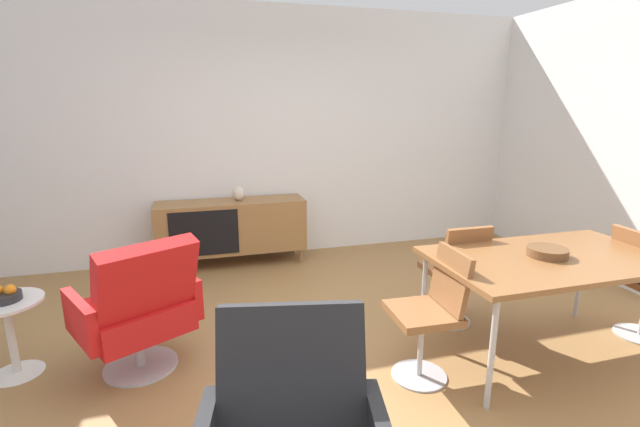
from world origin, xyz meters
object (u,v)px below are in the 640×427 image
(wooden_bowl_on_table, at_px, (547,252))
(fruit_bowl, at_px, (4,295))
(dining_chair_near_window, at_px, (432,309))
(dining_chair_back_left, at_px, (456,270))
(sideboard, at_px, (232,226))
(lounge_chair_red, at_px, (139,307))
(vase_cobalt, at_px, (238,193))
(side_table_round, at_px, (10,329))
(dining_table, at_px, (550,262))

(wooden_bowl_on_table, height_order, fruit_bowl, wooden_bowl_on_table)
(dining_chair_near_window, relative_size, dining_chair_back_left, 1.00)
(dining_chair_back_left, relative_size, fruit_bowl, 4.28)
(sideboard, distance_m, lounge_chair_red, 2.07)
(vase_cobalt, bearing_deg, dining_chair_back_left, -52.32)
(side_table_round, distance_m, fruit_bowl, 0.23)
(sideboard, height_order, side_table_round, sideboard)
(wooden_bowl_on_table, distance_m, lounge_chair_red, 2.73)
(vase_cobalt, bearing_deg, lounge_chair_red, -113.73)
(vase_cobalt, bearing_deg, side_table_round, -134.05)
(wooden_bowl_on_table, bearing_deg, vase_cobalt, 126.10)
(sideboard, height_order, dining_table, dining_table)
(side_table_round, height_order, fruit_bowl, fruit_bowl)
(dining_table, xyz_separation_m, dining_chair_near_window, (-0.89, -0.00, -0.23))
(dining_chair_back_left, relative_size, lounge_chair_red, 0.90)
(dining_chair_near_window, relative_size, side_table_round, 1.65)
(side_table_round, relative_size, fruit_bowl, 2.60)
(dining_chair_near_window, height_order, lounge_chair_red, lounge_chair_red)
(dining_table, bearing_deg, wooden_bowl_on_table, 167.79)
(lounge_chair_red, height_order, fruit_bowl, lounge_chair_red)
(wooden_bowl_on_table, bearing_deg, side_table_round, 167.63)
(dining_table, bearing_deg, fruit_bowl, 167.61)
(wooden_bowl_on_table, xyz_separation_m, side_table_round, (-3.47, 0.76, -0.45))
(dining_table, bearing_deg, sideboard, 127.84)
(vase_cobalt, distance_m, side_table_round, 2.44)
(wooden_bowl_on_table, bearing_deg, lounge_chair_red, 168.23)
(sideboard, xyz_separation_m, lounge_chair_red, (-0.76, -1.92, 0.03))
(wooden_bowl_on_table, height_order, dining_chair_near_window, dining_chair_near_window)
(dining_table, xyz_separation_m, wooden_bowl_on_table, (-0.03, 0.01, 0.07))
(wooden_bowl_on_table, relative_size, dining_chair_near_window, 0.30)
(dining_table, height_order, dining_chair_near_window, dining_chair_near_window)
(dining_chair_back_left, xyz_separation_m, fruit_bowl, (-3.15, 0.21, 0.09))
(fruit_bowl, bearing_deg, vase_cobalt, 45.93)
(vase_cobalt, bearing_deg, dining_chair_near_window, -69.12)
(dining_chair_near_window, xyz_separation_m, lounge_chair_red, (-1.80, 0.56, -0.00))
(lounge_chair_red, xyz_separation_m, side_table_round, (-0.82, 0.21, -0.15))
(vase_cobalt, distance_m, fruit_bowl, 2.40)
(wooden_bowl_on_table, relative_size, side_table_round, 0.50)
(sideboard, relative_size, dining_chair_back_left, 1.87)
(sideboard, height_order, fruit_bowl, sideboard)
(dining_table, height_order, fruit_bowl, dining_table)
(dining_table, bearing_deg, dining_chair_back_left, 122.08)
(wooden_bowl_on_table, distance_m, dining_chair_near_window, 0.91)
(sideboard, xyz_separation_m, side_table_round, (-1.57, -1.72, -0.12))
(lounge_chair_red, bearing_deg, side_table_round, 165.69)
(sideboard, distance_m, dining_table, 3.15)
(dining_chair_near_window, distance_m, dining_chair_back_left, 0.78)
(vase_cobalt, height_order, side_table_round, vase_cobalt)
(dining_chair_near_window, xyz_separation_m, fruit_bowl, (-2.61, 0.77, 0.09))
(side_table_round, bearing_deg, sideboard, 47.54)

